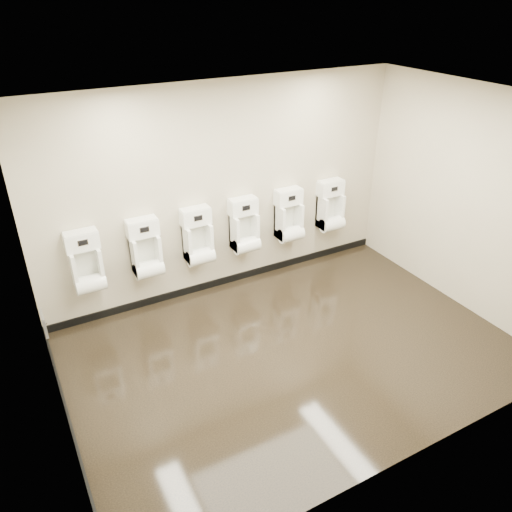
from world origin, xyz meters
The scene contains 16 objects.
ground centered at (0.00, 0.00, 0.00)m, with size 5.00×3.50×0.00m, color black.
ceiling centered at (0.00, 0.00, 2.80)m, with size 5.00×3.50×0.00m, color white.
back_wall centered at (0.00, 1.75, 1.40)m, with size 5.00×0.02×2.80m, color #BBB095.
front_wall centered at (0.00, -1.75, 1.40)m, with size 5.00×0.02×2.80m, color #BBB095.
left_wall centered at (-2.50, 0.00, 1.40)m, with size 0.02×3.50×2.80m, color #BBB095.
right_wall centered at (2.50, 0.00, 1.40)m, with size 0.02×3.50×2.80m, color #BBB095.
tile_overlay_left centered at (-2.50, 0.00, 1.40)m, with size 0.01×3.50×2.80m, color silver.
skirting_back centered at (0.00, 1.74, 0.05)m, with size 5.00×0.02×0.10m, color black.
skirting_left centered at (-2.49, 0.00, 0.05)m, with size 0.02×3.50×0.10m, color black.
access_panel centered at (-2.48, 1.20, 0.50)m, with size 0.04×0.25×0.25m.
urinal_0 centered at (-1.88, 1.62, 0.85)m, with size 0.40×0.30×0.74m.
urinal_1 centered at (-1.16, 1.62, 0.85)m, with size 0.40×0.30×0.74m.
urinal_2 centered at (-0.46, 1.62, 0.85)m, with size 0.40×0.30×0.74m.
urinal_3 centered at (0.21, 1.62, 0.85)m, with size 0.40×0.30×0.74m.
urinal_4 centered at (0.92, 1.62, 0.85)m, with size 0.40×0.30×0.74m.
urinal_5 centered at (1.64, 1.62, 0.85)m, with size 0.40×0.30×0.74m.
Camera 1 is at (-2.55, -3.80, 3.77)m, focal length 35.00 mm.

